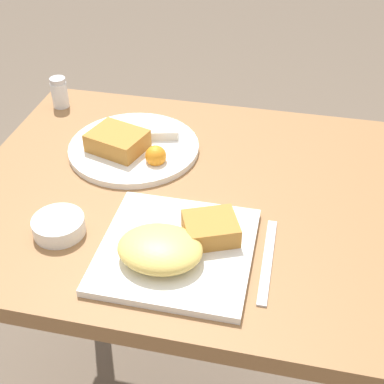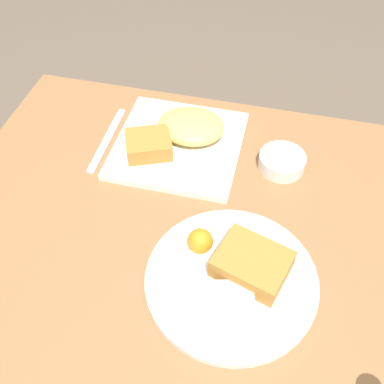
% 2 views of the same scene
% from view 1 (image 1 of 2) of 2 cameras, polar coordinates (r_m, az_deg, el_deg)
% --- Properties ---
extents(dining_table, '(0.85, 0.71, 0.75)m').
position_cam_1_polar(dining_table, '(1.13, -1.03, -4.10)').
color(dining_table, olive).
rests_on(dining_table, ground_plane).
extents(plate_square_near, '(0.26, 0.26, 0.06)m').
position_cam_1_polar(plate_square_near, '(0.90, -1.83, -5.84)').
color(plate_square_near, white).
rests_on(plate_square_near, dining_table).
extents(plate_oval_far, '(0.28, 0.28, 0.05)m').
position_cam_1_polar(plate_oval_far, '(1.16, -6.36, 4.99)').
color(plate_oval_far, white).
rests_on(plate_oval_far, dining_table).
extents(sauce_ramekin, '(0.09, 0.09, 0.03)m').
position_cam_1_polar(sauce_ramekin, '(0.97, -14.03, -3.47)').
color(sauce_ramekin, white).
rests_on(sauce_ramekin, dining_table).
extents(salt_shaker, '(0.04, 0.04, 0.07)m').
position_cam_1_polar(salt_shaker, '(1.36, -13.92, 10.09)').
color(salt_shaker, white).
rests_on(salt_shaker, dining_table).
extents(butter_knife, '(0.02, 0.20, 0.00)m').
position_cam_1_polar(butter_knife, '(0.91, 8.05, -7.22)').
color(butter_knife, silver).
rests_on(butter_knife, dining_table).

